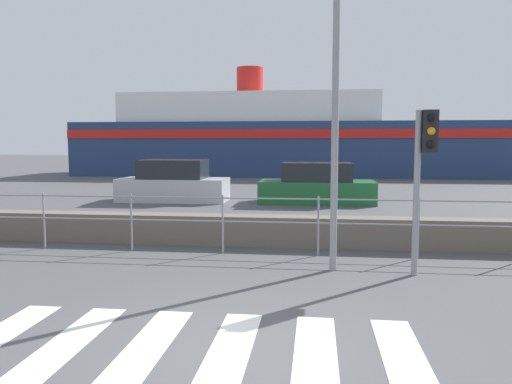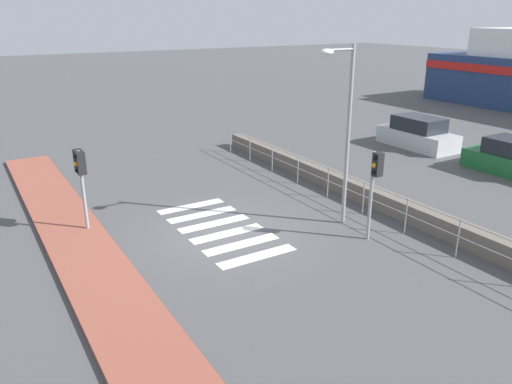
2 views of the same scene
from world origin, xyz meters
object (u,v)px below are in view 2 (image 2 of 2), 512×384
at_px(traffic_light_far, 375,177).
at_px(streetlamp, 343,116).
at_px(traffic_light_near, 81,169).
at_px(parked_car_silver, 418,134).

height_order(traffic_light_far, streetlamp, streetlamp).
height_order(traffic_light_near, streetlamp, streetlamp).
distance_m(traffic_light_far, parked_car_silver, 12.18).
bearing_deg(traffic_light_far, traffic_light_near, -125.33).
distance_m(traffic_light_near, parked_car_silver, 17.06).
xyz_separation_m(traffic_light_near, streetlamp, (3.56, 6.98, 1.46)).
distance_m(traffic_light_near, traffic_light_far, 8.64).
relative_size(traffic_light_near, streetlamp, 0.46).
bearing_deg(parked_car_silver, traffic_light_far, -54.30).
bearing_deg(traffic_light_near, parked_car_silver, 96.97).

